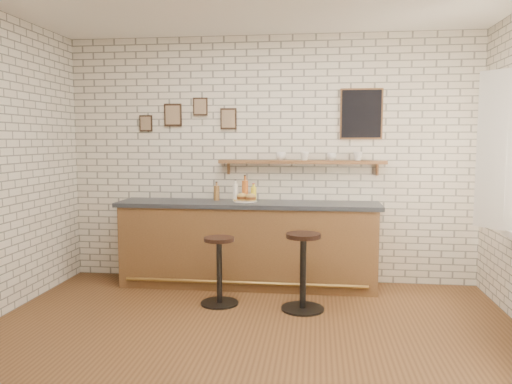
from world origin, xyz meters
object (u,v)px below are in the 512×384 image
at_px(bitters_bottle_brown, 217,193).
at_px(bitters_bottle_amber, 245,190).
at_px(shelf_cup_b, 305,156).
at_px(bar_counter, 248,244).
at_px(sandwich_plate, 245,201).
at_px(shelf_cup_c, 332,157).
at_px(shelf_cup_d, 358,156).
at_px(ciabatta_sandwich, 246,197).
at_px(shelf_cup_a, 281,156).
at_px(condiment_bottle_yellow, 254,193).
at_px(bitters_bottle_white, 236,192).
at_px(bar_stool_left, 219,268).
at_px(bar_stool_right, 303,269).

height_order(bitters_bottle_brown, bitters_bottle_amber, bitters_bottle_amber).
bearing_deg(shelf_cup_b, bar_counter, 154.88).
distance_m(sandwich_plate, shelf_cup_c, 1.15).
xyz_separation_m(sandwich_plate, shelf_cup_d, (1.32, 0.16, 0.54)).
relative_size(bitters_bottle_brown, shelf_cup_c, 2.06).
bearing_deg(bar_counter, sandwich_plate, 130.83).
relative_size(bitters_bottle_brown, bitters_bottle_amber, 0.73).
height_order(ciabatta_sandwich, shelf_cup_d, shelf_cup_d).
bearing_deg(shelf_cup_a, bar_counter, -164.03).
distance_m(sandwich_plate, bitters_bottle_brown, 0.39).
height_order(sandwich_plate, shelf_cup_a, shelf_cup_a).
height_order(shelf_cup_a, shelf_cup_c, shelf_cup_a).
bearing_deg(condiment_bottle_yellow, shelf_cup_c, 4.75).
xyz_separation_m(bitters_bottle_white, shelf_cup_b, (0.83, 0.08, 0.44)).
bearing_deg(shelf_cup_b, shelf_cup_c, -42.02).
bearing_deg(shelf_cup_c, bitters_bottle_amber, 90.71).
relative_size(bitters_bottle_amber, bar_stool_left, 0.43).
distance_m(condiment_bottle_yellow, shelf_cup_d, 1.32).
distance_m(bar_counter, bitters_bottle_amber, 0.65).
bearing_deg(bar_stool_left, condiment_bottle_yellow, 73.02).
bearing_deg(bar_stool_left, shelf_cup_a, 57.69).
relative_size(bar_counter, bar_stool_left, 4.29).
relative_size(bitters_bottle_brown, bar_stool_left, 0.32).
xyz_separation_m(bitters_bottle_brown, shelf_cup_d, (1.69, 0.08, 0.45)).
bearing_deg(shelf_cup_a, shelf_cup_d, -11.91).
bearing_deg(bitters_bottle_amber, shelf_cup_c, 4.28).
distance_m(sandwich_plate, bitters_bottle_white, 0.19).
bearing_deg(bar_stool_right, bitters_bottle_white, 132.75).
xyz_separation_m(bar_counter, ciabatta_sandwich, (-0.02, 0.04, 0.56)).
bearing_deg(bitters_bottle_brown, condiment_bottle_yellow, 0.00).
distance_m(bitters_bottle_white, shelf_cup_d, 1.52).
distance_m(bar_counter, bitters_bottle_white, 0.64).
bearing_deg(shelf_cup_a, condiment_bottle_yellow, -178.60).
distance_m(bar_counter, shelf_cup_c, 1.44).
height_order(bar_counter, bar_stool_left, bar_counter).
xyz_separation_m(ciabatta_sandwich, shelf_cup_c, (1.00, 0.16, 0.48)).
relative_size(sandwich_plate, bitters_bottle_amber, 0.89).
bearing_deg(bar_stool_right, sandwich_plate, 130.66).
bearing_deg(shelf_cup_b, shelf_cup_a, 137.98).
distance_m(sandwich_plate, condiment_bottle_yellow, 0.15).
bearing_deg(ciabatta_sandwich, condiment_bottle_yellow, 47.76).
bearing_deg(bar_stool_left, bitters_bottle_white, 87.44).
distance_m(bar_counter, shelf_cup_a, 1.13).
xyz_separation_m(sandwich_plate, shelf_cup_c, (1.01, 0.16, 0.53)).
bearing_deg(bitters_bottle_amber, bar_counter, -67.88).
xyz_separation_m(sandwich_plate, ciabatta_sandwich, (0.01, 0.00, 0.05)).
xyz_separation_m(bitters_bottle_white, shelf_cup_d, (1.45, 0.08, 0.44)).
bearing_deg(condiment_bottle_yellow, bitters_bottle_white, 180.00).
height_order(ciabatta_sandwich, condiment_bottle_yellow, condiment_bottle_yellow).
bearing_deg(bar_stool_left, bar_stool_right, -4.59).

